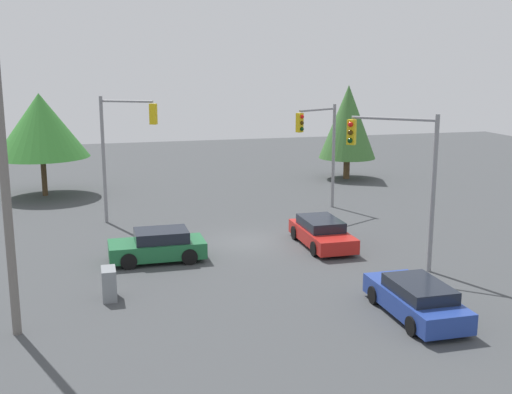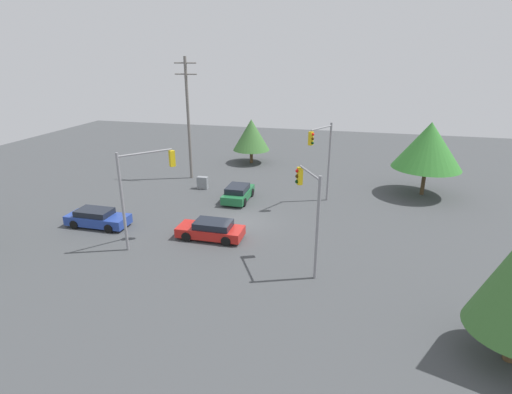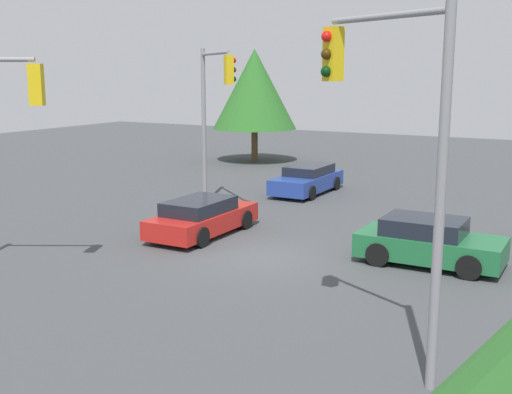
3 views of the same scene
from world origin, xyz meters
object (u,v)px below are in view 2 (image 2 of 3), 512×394
(sedan_blue, at_px, (97,218))
(traffic_signal_main, at_px, (143,181))
(traffic_signal_aux, at_px, (310,203))
(sedan_red, at_px, (211,230))
(electrical_cabinet, at_px, (203,183))
(sedan_green, at_px, (238,193))
(traffic_signal_cross, at_px, (323,151))

(sedan_blue, xyz_separation_m, traffic_signal_main, (-5.10, 1.82, 3.78))
(traffic_signal_main, relative_size, traffic_signal_aux, 1.07)
(sedan_blue, xyz_separation_m, traffic_signal_aux, (-15.76, 2.35, 3.49))
(sedan_red, relative_size, electrical_cabinet, 3.93)
(traffic_signal_main, distance_m, traffic_signal_aux, 10.68)
(sedan_red, relative_size, traffic_signal_aux, 0.75)
(sedan_green, height_order, traffic_signal_cross, traffic_signal_cross)
(traffic_signal_main, xyz_separation_m, traffic_signal_cross, (-10.37, -10.52, 0.12))
(sedan_red, distance_m, electrical_cabinet, 10.88)
(sedan_green, relative_size, electrical_cabinet, 3.55)
(sedan_red, distance_m, traffic_signal_main, 5.66)
(sedan_green, bearing_deg, sedan_blue, -137.67)
(traffic_signal_cross, distance_m, traffic_signal_aux, 11.06)
(traffic_signal_aux, bearing_deg, traffic_signal_cross, -27.08)
(traffic_signal_main, relative_size, electrical_cabinet, 5.60)
(sedan_red, bearing_deg, sedan_blue, 90.51)
(sedan_red, bearing_deg, sedan_green, 2.51)
(sedan_red, distance_m, sedan_green, 7.68)
(sedan_blue, distance_m, sedan_green, 11.52)
(sedan_red, relative_size, traffic_signal_main, 0.70)
(sedan_green, bearing_deg, traffic_signal_main, -109.63)
(sedan_blue, height_order, sedan_green, sedan_green)
(sedan_blue, relative_size, traffic_signal_main, 0.71)
(traffic_signal_main, height_order, electrical_cabinet, traffic_signal_main)
(sedan_blue, xyz_separation_m, traffic_signal_cross, (-15.47, -8.70, 3.91))
(sedan_green, relative_size, traffic_signal_main, 0.63)
(sedan_blue, distance_m, electrical_cabinet, 10.91)
(sedan_green, distance_m, traffic_signal_main, 10.84)
(traffic_signal_cross, height_order, electrical_cabinet, traffic_signal_cross)
(traffic_signal_main, xyz_separation_m, traffic_signal_aux, (-10.66, 0.53, -0.29))
(traffic_signal_cross, relative_size, traffic_signal_aux, 1.11)
(sedan_red, relative_size, sedan_green, 1.10)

